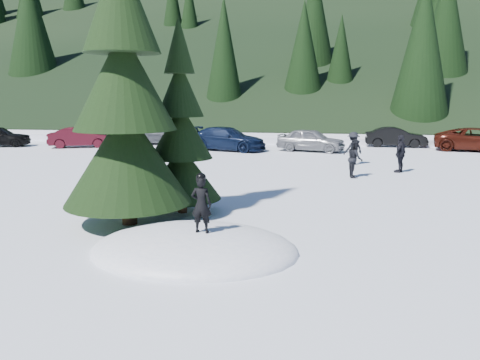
% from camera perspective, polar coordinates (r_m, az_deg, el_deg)
% --- Properties ---
extents(ground, '(200.00, 200.00, 0.00)m').
position_cam_1_polar(ground, '(10.15, -5.57, -8.60)').
color(ground, white).
rests_on(ground, ground).
extents(snow_mound, '(4.48, 3.52, 0.96)m').
position_cam_1_polar(snow_mound, '(10.15, -5.57, -8.60)').
color(snow_mound, white).
rests_on(snow_mound, ground).
extents(forest_hillside, '(200.00, 60.00, 25.00)m').
position_cam_1_polar(forest_hillside, '(63.98, 7.45, 18.53)').
color(forest_hillside, black).
rests_on(forest_hillside, ground).
extents(spruce_tall, '(3.20, 3.20, 8.60)m').
position_cam_1_polar(spruce_tall, '(12.03, -13.93, 10.21)').
color(spruce_tall, black).
rests_on(spruce_tall, ground).
extents(spruce_short, '(2.20, 2.20, 5.37)m').
position_cam_1_polar(spruce_short, '(13.06, -7.22, 5.07)').
color(spruce_short, black).
rests_on(spruce_short, ground).
extents(child_skier, '(0.44, 0.30, 1.18)m').
position_cam_1_polar(child_skier, '(9.63, -4.74, -3.01)').
color(child_skier, black).
rests_on(child_skier, snow_mound).
extents(adult_0, '(0.62, 0.78, 1.54)m').
position_cam_1_polar(adult_0, '(19.38, 13.85, 2.58)').
color(adult_0, black).
rests_on(adult_0, ground).
extents(adult_1, '(0.82, 1.02, 1.61)m').
position_cam_1_polar(adult_1, '(21.14, 18.97, 3.04)').
color(adult_1, black).
rests_on(adult_1, ground).
extents(adult_2, '(1.16, 1.04, 1.56)m').
position_cam_1_polar(adult_2, '(22.88, 13.62, 3.76)').
color(adult_2, black).
rests_on(adult_2, ground).
extents(car_1, '(4.10, 2.64, 1.27)m').
position_cam_1_polar(car_1, '(31.40, -18.86, 4.95)').
color(car_1, '#3A0A13').
rests_on(car_1, ground).
extents(car_2, '(4.80, 2.71, 1.27)m').
position_cam_1_polar(car_2, '(32.39, -10.18, 5.48)').
color(car_2, '#4A4E52').
rests_on(car_2, ground).
extents(car_3, '(5.15, 3.16, 1.39)m').
position_cam_1_polar(car_3, '(28.10, -1.61, 5.05)').
color(car_3, black).
rests_on(car_3, ground).
extents(car_4, '(4.24, 2.56, 1.35)m').
position_cam_1_polar(car_4, '(27.90, 8.64, 4.85)').
color(car_4, gray).
rests_on(car_4, ground).
extents(car_5, '(3.85, 1.48, 1.25)m').
position_cam_1_polar(car_5, '(31.65, 18.45, 4.99)').
color(car_5, black).
rests_on(car_5, ground).
extents(car_6, '(5.36, 3.42, 1.38)m').
position_cam_1_polar(car_6, '(31.07, 27.10, 4.41)').
color(car_6, '#3C120A').
rests_on(car_6, ground).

